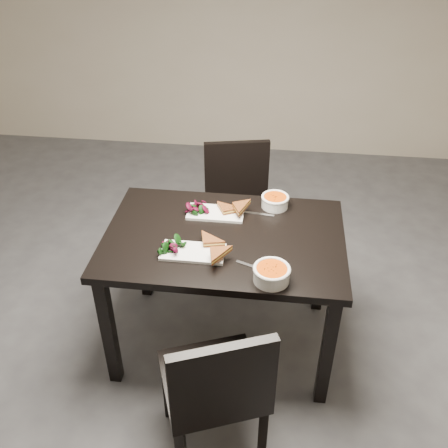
# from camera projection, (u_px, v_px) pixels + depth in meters

# --- Properties ---
(ground) EXTENTS (5.00, 5.00, 0.00)m
(ground) POSITION_uv_depth(u_px,v_px,m) (151.00, 331.00, 3.00)
(ground) COLOR #47474C
(ground) RESTS_ON ground
(room_shell) EXTENTS (5.02, 5.02, 2.81)m
(room_shell) POSITION_uv_depth(u_px,v_px,m) (111.00, 1.00, 1.95)
(room_shell) COLOR beige
(room_shell) RESTS_ON ground
(table) EXTENTS (1.20, 0.80, 0.75)m
(table) POSITION_uv_depth(u_px,v_px,m) (224.00, 251.00, 2.57)
(table) COLOR black
(table) RESTS_ON ground
(chair_near) EXTENTS (0.54, 0.54, 0.85)m
(chair_near) POSITION_uv_depth(u_px,v_px,m) (216.00, 387.00, 2.09)
(chair_near) COLOR black
(chair_near) RESTS_ON ground
(chair_far) EXTENTS (0.50, 0.50, 0.85)m
(chair_far) POSITION_uv_depth(u_px,v_px,m) (238.00, 201.00, 3.28)
(chair_far) COLOR black
(chair_far) RESTS_ON ground
(plate_near) EXTENTS (0.30, 0.15, 0.02)m
(plate_near) POSITION_uv_depth(u_px,v_px,m) (193.00, 252.00, 2.40)
(plate_near) COLOR white
(plate_near) RESTS_ON table
(sandwich_near) EXTENTS (0.17, 0.15, 0.05)m
(sandwich_near) POSITION_uv_depth(u_px,v_px,m) (207.00, 246.00, 2.38)
(sandwich_near) COLOR #98471F
(sandwich_near) RESTS_ON plate_near
(salad_near) EXTENTS (0.09, 0.09, 0.04)m
(salad_near) POSITION_uv_depth(u_px,v_px,m) (172.00, 246.00, 2.39)
(salad_near) COLOR black
(salad_near) RESTS_ON plate_near
(soup_bowl_near) EXTENTS (0.17, 0.17, 0.07)m
(soup_bowl_near) POSITION_uv_depth(u_px,v_px,m) (272.00, 273.00, 2.22)
(soup_bowl_near) COLOR white
(soup_bowl_near) RESTS_ON table
(cutlery_near) EXTENTS (0.17, 0.08, 0.00)m
(cutlery_near) POSITION_uv_depth(u_px,v_px,m) (254.00, 267.00, 2.31)
(cutlery_near) COLOR silver
(cutlery_near) RESTS_ON table
(plate_far) EXTENTS (0.30, 0.15, 0.01)m
(plate_far) POSITION_uv_depth(u_px,v_px,m) (216.00, 213.00, 2.67)
(plate_far) COLOR white
(plate_far) RESTS_ON table
(sandwich_far) EXTENTS (0.18, 0.17, 0.05)m
(sandwich_far) POSITION_uv_depth(u_px,v_px,m) (228.00, 210.00, 2.63)
(sandwich_far) COLOR #98471F
(sandwich_far) RESTS_ON plate_far
(salad_far) EXTENTS (0.09, 0.08, 0.04)m
(salad_far) POSITION_uv_depth(u_px,v_px,m) (197.00, 207.00, 2.67)
(salad_far) COLOR black
(salad_far) RESTS_ON plate_far
(soup_bowl_far) EXTENTS (0.15, 0.15, 0.07)m
(soup_bowl_far) POSITION_uv_depth(u_px,v_px,m) (275.00, 201.00, 2.72)
(soup_bowl_far) COLOR white
(soup_bowl_far) RESTS_ON table
(cutlery_far) EXTENTS (0.18, 0.04, 0.00)m
(cutlery_far) POSITION_uv_depth(u_px,v_px,m) (257.00, 214.00, 2.68)
(cutlery_far) COLOR silver
(cutlery_far) RESTS_ON table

